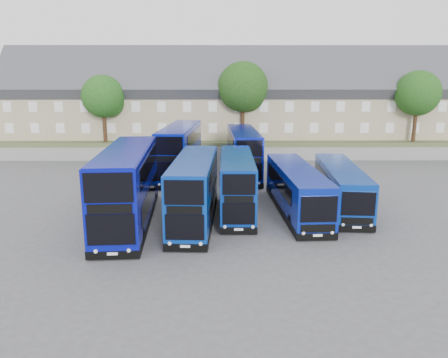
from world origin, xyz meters
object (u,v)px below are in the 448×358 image
dd_front_left (127,188)px  tree_mid (244,89)px  coach_east_a (296,191)px  tree_east (418,95)px  dd_front_mid (194,191)px  tree_far (441,90)px  tree_west (104,98)px

dd_front_left → tree_mid: 25.99m
coach_east_a → tree_east: 27.84m
dd_front_left → dd_front_mid: bearing=-0.9°
dd_front_mid → tree_far: (30.44, 30.11, 5.64)m
dd_front_left → coach_east_a: dd_front_left is taller
dd_front_left → tree_west: size_ratio=1.63×
tree_east → coach_east_a: bearing=-129.6°
coach_east_a → tree_mid: tree_mid is taller
tree_west → tree_mid: 16.04m
tree_west → dd_front_left: bearing=-72.7°
dd_front_left → tree_west: bearing=103.7°
tree_east → tree_far: bearing=49.4°
coach_east_a → tree_mid: 22.59m
coach_east_a → dd_front_mid: bearing=-166.0°
tree_west → tree_east: size_ratio=0.94×
coach_east_a → tree_mid: bearing=94.1°
dd_front_mid → coach_east_a: size_ratio=0.91×
coach_east_a → tree_west: size_ratio=1.55×
tree_far → tree_west: bearing=-170.5°
coach_east_a → tree_west: bearing=128.8°
tree_west → tree_east: tree_east is taller
tree_west → tree_mid: size_ratio=0.83×
tree_west → tree_far: 42.58m
dd_front_mid → tree_west: (-11.56, 23.11, 4.96)m
coach_east_a → tree_far: tree_far is taller
dd_front_left → tree_west: (-7.24, 23.31, 4.64)m
tree_west → tree_far: bearing=9.5°
dd_front_mid → tree_mid: (4.44, 23.61, 5.98)m
dd_front_mid → coach_east_a: 7.41m
tree_far → tree_mid: bearing=-166.0°
tree_mid → tree_far: (26.00, 6.50, -0.34)m
dd_front_left → tree_far: tree_far is taller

